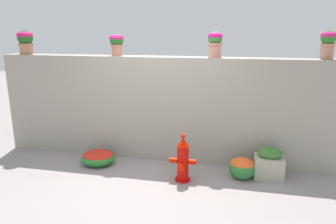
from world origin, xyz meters
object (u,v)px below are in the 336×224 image
potted_plant_2 (215,42)px  flower_bush_left (242,167)px  potted_plant_1 (117,42)px  potted_plant_0 (25,40)px  planter_box (269,163)px  fire_hydrant (183,161)px  flower_bush_right (98,157)px  potted_plant_3 (328,42)px

potted_plant_2 → flower_bush_left: (0.54, -0.60, -1.90)m
potted_plant_1 → potted_plant_2: (1.72, -0.02, 0.01)m
potted_plant_0 → planter_box: 4.85m
potted_plant_0 → fire_hydrant: potted_plant_0 is taller
potted_plant_2 → potted_plant_0: bearing=-179.7°
fire_hydrant → planter_box: bearing=17.6°
flower_bush_right → planter_box: planter_box is taller
potted_plant_2 → fire_hydrant: (-0.36, -0.88, -1.76)m
potted_plant_1 → flower_bush_right: (-0.19, -0.60, -1.95)m
potted_plant_1 → flower_bush_left: 3.01m
potted_plant_0 → fire_hydrant: (3.14, -0.86, -1.77)m
potted_plant_1 → planter_box: bearing=-10.2°
potted_plant_2 → planter_box: 2.13m
potted_plant_0 → flower_bush_left: 4.51m
flower_bush_right → planter_box: size_ratio=1.18×
potted_plant_1 → planter_box: 3.28m
fire_hydrant → potted_plant_0: bearing=164.7°
potted_plant_3 → flower_bush_left: size_ratio=1.08×
potted_plant_3 → flower_bush_left: bearing=-152.5°
potted_plant_0 → flower_bush_right: 2.60m
potted_plant_0 → potted_plant_3: (5.22, 0.04, 0.00)m
potted_plant_2 → potted_plant_3: potted_plant_3 is taller
fire_hydrant → potted_plant_1: bearing=146.4°
fire_hydrant → flower_bush_right: 1.59m
flower_bush_left → flower_bush_right: size_ratio=0.69×
potted_plant_3 → flower_bush_right: bearing=-170.7°
potted_plant_3 → planter_box: 2.08m
potted_plant_1 → potted_plant_2: bearing=-0.6°
potted_plant_0 → fire_hydrant: size_ratio=0.59×
potted_plant_2 → flower_bush_right: size_ratio=0.72×
potted_plant_1 → fire_hydrant: bearing=-33.6°
potted_plant_1 → flower_bush_right: bearing=-108.1°
potted_plant_1 → flower_bush_left: size_ratio=0.96×
potted_plant_2 → potted_plant_3: 1.72m
potted_plant_0 → potted_plant_1: bearing=1.2°
planter_box → potted_plant_1: bearing=169.8°
potted_plant_3 → potted_plant_0: bearing=-179.6°
potted_plant_0 → flower_bush_left: size_ratio=1.09×
fire_hydrant → potted_plant_3: bearing=23.3°
potted_plant_0 → potted_plant_2: 3.51m
flower_bush_left → planter_box: (0.41, 0.13, 0.05)m
potted_plant_0 → planter_box: (4.46, -0.44, -1.86)m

